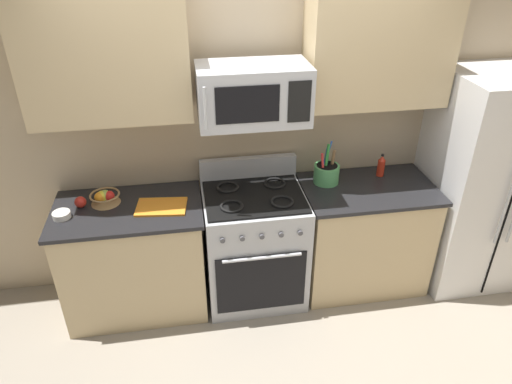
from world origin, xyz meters
The scene contains 15 objects.
ground_plane centered at (0.00, 0.00, 0.00)m, with size 16.00×16.00×0.00m, color gray.
wall_back centered at (0.00, 1.10, 1.30)m, with size 8.00×0.10×2.60m, color tan.
counter_left centered at (-0.92, 0.70, 0.46)m, with size 1.06×0.65×0.91m.
range_oven centered at (0.00, 0.71, 0.47)m, with size 0.76×0.70×1.09m.
counter_right centered at (0.90, 0.70, 0.46)m, with size 1.02×0.65×0.91m.
refrigerator centered at (1.83, 0.69, 0.88)m, with size 0.79×0.76×1.76m.
microwave centered at (0.00, 0.73, 1.69)m, with size 0.74×0.44×0.39m.
upper_cabinets_left centered at (-0.93, 0.88, 1.92)m, with size 1.05×0.34×0.80m.
upper_cabinets_right centered at (0.91, 0.88, 1.92)m, with size 1.01×0.34×0.80m.
utensil_crock centered at (0.59, 0.84, 0.99)m, with size 0.20×0.20×0.33m.
fruit_basket centered at (-1.08, 0.79, 0.96)m, with size 0.22×0.22×0.10m.
apple_loose centered at (-1.24, 0.77, 0.95)m, with size 0.08×0.08×0.08m, color red.
cutting_board centered at (-0.68, 0.66, 0.92)m, with size 0.35×0.23×0.02m, color orange.
bottle_hot_sauce centered at (1.05, 0.87, 0.99)m, with size 0.06×0.06×0.19m.
prep_bowl centered at (-1.35, 0.65, 0.93)m, with size 0.12×0.12×0.05m.
Camera 1 is at (-0.47, -2.23, 2.71)m, focal length 32.92 mm.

